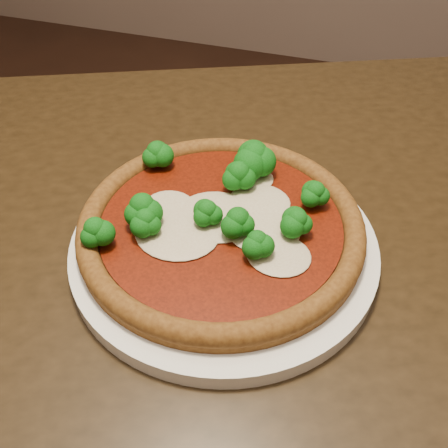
% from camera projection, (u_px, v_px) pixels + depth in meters
% --- Properties ---
extents(floor, '(4.00, 4.00, 0.00)m').
position_uv_depth(floor, '(184.00, 437.00, 1.14)').
color(floor, black).
rests_on(floor, ground).
extents(dining_table, '(1.47, 1.29, 0.75)m').
position_uv_depth(dining_table, '(193.00, 313.00, 0.59)').
color(dining_table, black).
rests_on(dining_table, floor).
extents(plate, '(0.32, 0.32, 0.02)m').
position_uv_depth(plate, '(224.00, 245.00, 0.53)').
color(plate, white).
rests_on(plate, dining_table).
extents(pizza, '(0.30, 0.30, 0.06)m').
position_uv_depth(pizza, '(220.00, 220.00, 0.52)').
color(pizza, brown).
rests_on(pizza, plate).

